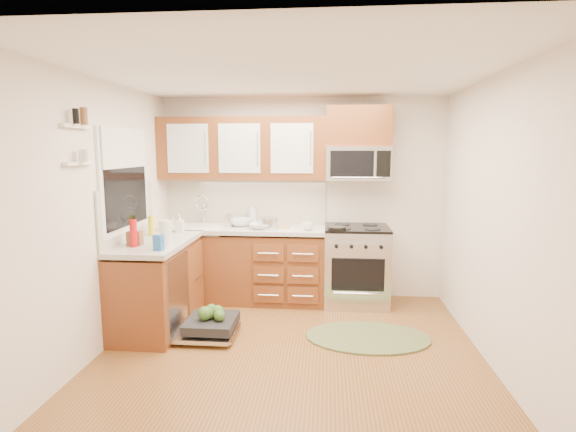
# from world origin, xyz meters

# --- Properties ---
(floor) EXTENTS (3.50, 3.50, 0.00)m
(floor) POSITION_xyz_m (0.00, 0.00, 0.00)
(floor) COLOR brown
(floor) RESTS_ON ground
(ceiling) EXTENTS (3.50, 3.50, 0.00)m
(ceiling) POSITION_xyz_m (0.00, 0.00, 2.50)
(ceiling) COLOR white
(ceiling) RESTS_ON ground
(wall_back) EXTENTS (3.50, 0.04, 2.50)m
(wall_back) POSITION_xyz_m (0.00, 1.75, 1.25)
(wall_back) COLOR silver
(wall_back) RESTS_ON ground
(wall_front) EXTENTS (3.50, 0.04, 2.50)m
(wall_front) POSITION_xyz_m (0.00, -1.75, 1.25)
(wall_front) COLOR silver
(wall_front) RESTS_ON ground
(wall_left) EXTENTS (0.04, 3.50, 2.50)m
(wall_left) POSITION_xyz_m (-1.75, 0.00, 1.25)
(wall_left) COLOR silver
(wall_left) RESTS_ON ground
(wall_right) EXTENTS (0.04, 3.50, 2.50)m
(wall_right) POSITION_xyz_m (1.75, 0.00, 1.25)
(wall_right) COLOR silver
(wall_right) RESTS_ON ground
(base_cabinet_back) EXTENTS (2.05, 0.60, 0.85)m
(base_cabinet_back) POSITION_xyz_m (-0.73, 1.45, 0.42)
(base_cabinet_back) COLOR brown
(base_cabinet_back) RESTS_ON ground
(base_cabinet_left) EXTENTS (0.60, 1.25, 0.85)m
(base_cabinet_left) POSITION_xyz_m (-1.45, 0.52, 0.42)
(base_cabinet_left) COLOR brown
(base_cabinet_left) RESTS_ON ground
(countertop_back) EXTENTS (2.07, 0.64, 0.05)m
(countertop_back) POSITION_xyz_m (-0.72, 1.44, 0.90)
(countertop_back) COLOR #BCB7AC
(countertop_back) RESTS_ON base_cabinet_back
(countertop_left) EXTENTS (0.64, 1.27, 0.05)m
(countertop_left) POSITION_xyz_m (-1.44, 0.53, 0.90)
(countertop_left) COLOR #BCB7AC
(countertop_left) RESTS_ON base_cabinet_left
(backsplash_back) EXTENTS (2.05, 0.02, 0.57)m
(backsplash_back) POSITION_xyz_m (-0.73, 1.74, 1.21)
(backsplash_back) COLOR #BAB7A7
(backsplash_back) RESTS_ON ground
(backsplash_left) EXTENTS (0.02, 1.25, 0.57)m
(backsplash_left) POSITION_xyz_m (-1.74, 0.52, 1.21)
(backsplash_left) COLOR #BAB7A7
(backsplash_left) RESTS_ON ground
(upper_cabinets) EXTENTS (2.05, 0.35, 0.75)m
(upper_cabinets) POSITION_xyz_m (-0.73, 1.57, 1.88)
(upper_cabinets) COLOR brown
(upper_cabinets) RESTS_ON ground
(cabinet_over_mw) EXTENTS (0.76, 0.35, 0.47)m
(cabinet_over_mw) POSITION_xyz_m (0.68, 1.57, 2.13)
(cabinet_over_mw) COLOR brown
(cabinet_over_mw) RESTS_ON ground
(range) EXTENTS (0.76, 0.64, 0.95)m
(range) POSITION_xyz_m (0.68, 1.43, 0.47)
(range) COLOR silver
(range) RESTS_ON ground
(microwave) EXTENTS (0.76, 0.38, 0.40)m
(microwave) POSITION_xyz_m (0.68, 1.55, 1.70)
(microwave) COLOR silver
(microwave) RESTS_ON ground
(sink) EXTENTS (0.62, 0.50, 0.26)m
(sink) POSITION_xyz_m (-1.25, 1.42, 0.80)
(sink) COLOR white
(sink) RESTS_ON ground
(dishwasher) EXTENTS (0.70, 0.60, 0.20)m
(dishwasher) POSITION_xyz_m (-0.86, 0.30, 0.10)
(dishwasher) COLOR silver
(dishwasher) RESTS_ON ground
(window) EXTENTS (0.03, 1.05, 1.05)m
(window) POSITION_xyz_m (-1.74, 0.50, 1.55)
(window) COLOR white
(window) RESTS_ON ground
(window_blind) EXTENTS (0.02, 0.96, 0.40)m
(window_blind) POSITION_xyz_m (-1.71, 0.50, 1.88)
(window_blind) COLOR white
(window_blind) RESTS_ON ground
(shelf_upper) EXTENTS (0.04, 0.40, 0.03)m
(shelf_upper) POSITION_xyz_m (-1.72, -0.35, 2.05)
(shelf_upper) COLOR white
(shelf_upper) RESTS_ON ground
(shelf_lower) EXTENTS (0.04, 0.40, 0.03)m
(shelf_lower) POSITION_xyz_m (-1.72, -0.35, 1.75)
(shelf_lower) COLOR white
(shelf_lower) RESTS_ON ground
(rug) EXTENTS (1.35, 1.00, 0.02)m
(rug) POSITION_xyz_m (0.74, 0.40, 0.01)
(rug) COLOR olive
(rug) RESTS_ON ground
(skillet) EXTENTS (0.26, 0.26, 0.04)m
(skillet) POSITION_xyz_m (0.43, 1.18, 0.97)
(skillet) COLOR black
(skillet) RESTS_ON range
(stock_pot) EXTENTS (0.27, 0.27, 0.14)m
(stock_pot) POSITION_xyz_m (-0.38, 1.34, 0.99)
(stock_pot) COLOR silver
(stock_pot) RESTS_ON countertop_back
(cutting_board) EXTENTS (0.32, 0.26, 0.02)m
(cutting_board) POSITION_xyz_m (-0.28, 1.43, 0.93)
(cutting_board) COLOR tan
(cutting_board) RESTS_ON countertop_back
(canister) EXTENTS (0.13, 0.13, 0.16)m
(canister) POSITION_xyz_m (-0.88, 1.44, 1.01)
(canister) COLOR silver
(canister) RESTS_ON countertop_back
(paper_towel_roll) EXTENTS (0.14, 0.14, 0.26)m
(paper_towel_roll) POSITION_xyz_m (-1.25, 0.29, 1.05)
(paper_towel_roll) COLOR white
(paper_towel_roll) RESTS_ON countertop_left
(mustard_bottle) EXTENTS (0.07, 0.07, 0.22)m
(mustard_bottle) POSITION_xyz_m (-1.60, 0.81, 1.03)
(mustard_bottle) COLOR yellow
(mustard_bottle) RESTS_ON countertop_left
(red_bottle) EXTENTS (0.09, 0.09, 0.26)m
(red_bottle) POSITION_xyz_m (-1.55, 0.23, 1.06)
(red_bottle) COLOR red
(red_bottle) RESTS_ON countertop_left
(wooden_box) EXTENTS (0.14, 0.10, 0.14)m
(wooden_box) POSITION_xyz_m (-1.57, 0.30, 0.99)
(wooden_box) COLOR brown
(wooden_box) RESTS_ON countertop_left
(blue_carton) EXTENTS (0.11, 0.08, 0.15)m
(blue_carton) POSITION_xyz_m (-1.25, 0.10, 1.00)
(blue_carton) COLOR #255DAD
(blue_carton) RESTS_ON countertop_left
(bowl_a) EXTENTS (0.28, 0.28, 0.06)m
(bowl_a) POSITION_xyz_m (-0.47, 1.33, 0.96)
(bowl_a) COLOR #999999
(bowl_a) RESTS_ON countertop_back
(bowl_b) EXTENTS (0.37, 0.37, 0.09)m
(bowl_b) POSITION_xyz_m (-0.74, 1.51, 0.97)
(bowl_b) COLOR #999999
(bowl_b) RESTS_ON countertop_back
(cup) EXTENTS (0.17, 0.17, 0.10)m
(cup) POSITION_xyz_m (0.10, 1.28, 0.97)
(cup) COLOR #999999
(cup) RESTS_ON countertop_back
(soap_bottle_a) EXTENTS (0.13, 0.13, 0.27)m
(soap_bottle_a) POSITION_xyz_m (-0.62, 1.68, 1.06)
(soap_bottle_a) COLOR #999999
(soap_bottle_a) RESTS_ON countertop_back
(soap_bottle_b) EXTENTS (0.09, 0.10, 0.20)m
(soap_bottle_b) POSITION_xyz_m (-1.37, 1.05, 1.03)
(soap_bottle_b) COLOR #999999
(soap_bottle_b) RESTS_ON countertop_left
(soap_bottle_c) EXTENTS (0.15, 0.15, 0.16)m
(soap_bottle_c) POSITION_xyz_m (-1.45, 1.05, 1.01)
(soap_bottle_c) COLOR #999999
(soap_bottle_c) RESTS_ON countertop_left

